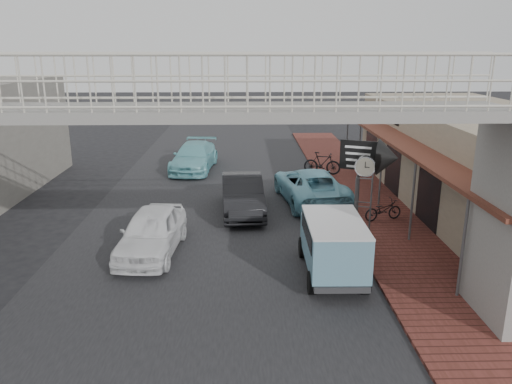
{
  "coord_description": "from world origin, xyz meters",
  "views": [
    {
      "loc": [
        1.22,
        -14.86,
        6.49
      ],
      "look_at": [
        1.63,
        1.16,
        1.8
      ],
      "focal_mm": 35.0,
      "sensor_mm": 36.0,
      "label": 1
    }
  ],
  "objects": [
    {
      "name": "motorcycle_far",
      "position": [
        5.3,
        10.24,
        0.67
      ],
      "size": [
        1.98,
        1.09,
        1.15
      ],
      "primitive_type": "imported",
      "rotation": [
        0.0,
        0.0,
        1.26
      ],
      "color": "black",
      "rests_on": "sidewalk"
    },
    {
      "name": "road_strip",
      "position": [
        0.0,
        0.0,
        0.01
      ],
      "size": [
        10.0,
        60.0,
        0.01
      ],
      "primitive_type": "cube",
      "color": "black",
      "rests_on": "ground"
    },
    {
      "name": "dark_sedan",
      "position": [
        1.17,
        4.38,
        0.75
      ],
      "size": [
        1.83,
        4.63,
        1.5
      ],
      "primitive_type": "imported",
      "rotation": [
        0.0,
        0.0,
        0.05
      ],
      "color": "black",
      "rests_on": "ground"
    },
    {
      "name": "sidewalk",
      "position": [
        6.5,
        3.0,
        0.05
      ],
      "size": [
        3.0,
        40.0,
        0.1
      ],
      "primitive_type": "cube",
      "color": "brown",
      "rests_on": "ground"
    },
    {
      "name": "motorcycle_near",
      "position": [
        6.53,
        3.03,
        0.51
      ],
      "size": [
        1.63,
        0.97,
        0.81
      ],
      "primitive_type": "imported",
      "rotation": [
        0.0,
        0.0,
        1.87
      ],
      "color": "black",
      "rests_on": "sidewalk"
    },
    {
      "name": "shophouse_row",
      "position": [
        10.97,
        4.0,
        2.01
      ],
      "size": [
        7.2,
        18.0,
        4.0
      ],
      "color": "gray",
      "rests_on": "ground"
    },
    {
      "name": "white_hatchback",
      "position": [
        -1.76,
        0.32,
        0.73
      ],
      "size": [
        2.06,
        4.4,
        1.46
      ],
      "primitive_type": "imported",
      "rotation": [
        0.0,
        0.0,
        -0.08
      ],
      "color": "white",
      "rests_on": "ground"
    },
    {
      "name": "street_clock",
      "position": [
        5.3,
        1.27,
        2.5
      ],
      "size": [
        0.75,
        0.69,
        2.89
      ],
      "rotation": [
        0.0,
        0.0,
        -0.3
      ],
      "color": "#59595B",
      "rests_on": "sidewalk"
    },
    {
      "name": "arrow_sign",
      "position": [
        5.96,
        1.37,
        2.87
      ],
      "size": [
        2.07,
        1.41,
        3.43
      ],
      "rotation": [
        0.0,
        0.0,
        -0.41
      ],
      "color": "#59595B",
      "rests_on": "sidewalk"
    },
    {
      "name": "footbridge",
      "position": [
        0.0,
        -4.0,
        3.18
      ],
      "size": [
        16.4,
        2.4,
        6.34
      ],
      "color": "gray",
      "rests_on": "ground"
    },
    {
      "name": "angkot_far",
      "position": [
        -1.45,
        11.73,
        0.72
      ],
      "size": [
        2.53,
        5.18,
        1.45
      ],
      "primitive_type": "imported",
      "rotation": [
        0.0,
        0.0,
        -0.1
      ],
      "color": "#77C5CE",
      "rests_on": "ground"
    },
    {
      "name": "angkot_van",
      "position": [
        3.8,
        -1.45,
        1.12
      ],
      "size": [
        1.71,
        3.62,
        1.76
      ],
      "rotation": [
        0.0,
        0.0,
        -0.01
      ],
      "color": "black",
      "rests_on": "ground"
    },
    {
      "name": "ground",
      "position": [
        0.0,
        0.0,
        0.0
      ],
      "size": [
        120.0,
        120.0,
        0.0
      ],
      "primitive_type": "plane",
      "color": "black",
      "rests_on": "ground"
    },
    {
      "name": "angkot_curb",
      "position": [
        4.1,
        5.8,
        0.73
      ],
      "size": [
        3.11,
        5.53,
        1.46
      ],
      "primitive_type": "imported",
      "rotation": [
        0.0,
        0.0,
        3.28
      ],
      "color": "#7AC0D3",
      "rests_on": "ground"
    }
  ]
}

